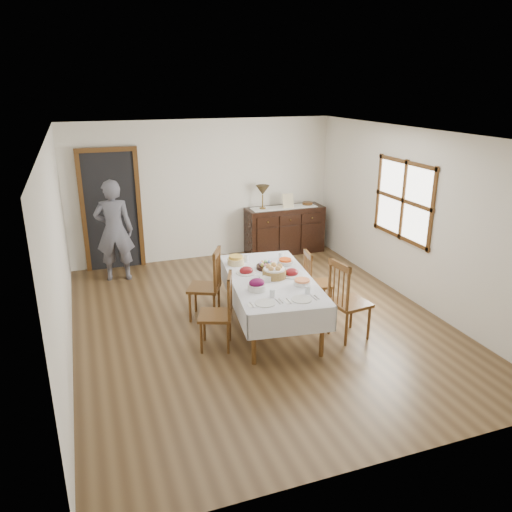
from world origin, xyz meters
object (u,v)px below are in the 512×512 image
object	(u,v)px
chair_right_near	(347,299)
person	(114,227)
dining_table	(271,284)
chair_right_far	(315,281)
chair_left_far	(208,284)
sideboard	(285,230)
chair_left_near	(219,311)
table_lamp	(263,191)

from	to	relation	value
chair_right_near	person	size ratio (longest dim) A/B	0.59
dining_table	chair_right_far	xyz separation A→B (m)	(0.82, 0.30, -0.18)
chair_left_far	chair_right_far	distance (m)	1.58
dining_table	chair_right_far	world-z (taller)	chair_right_far
dining_table	sideboard	bearing A→B (deg)	71.29
dining_table	chair_left_near	size ratio (longest dim) A/B	2.27
sideboard	person	world-z (taller)	person
chair_right_near	table_lamp	world-z (taller)	table_lamp
dining_table	chair_left_far	size ratio (longest dim) A/B	2.18
chair_right_far	table_lamp	xyz separation A→B (m)	(0.15, 2.63, 0.81)
dining_table	chair_left_near	xyz separation A→B (m)	(-0.81, -0.31, -0.14)
dining_table	sideboard	size ratio (longest dim) A/B	1.47
chair_left_near	chair_right_near	bearing A→B (deg)	99.58
chair_left_near	sideboard	distance (m)	3.94
chair_right_far	table_lamp	distance (m)	2.76
chair_left_far	table_lamp	xyz separation A→B (m)	(1.70, 2.36, 0.75)
chair_right_near	table_lamp	size ratio (longest dim) A/B	2.36
chair_right_far	sideboard	distance (m)	2.69
chair_left_far	sideboard	size ratio (longest dim) A/B	0.67
chair_left_near	chair_right_far	xyz separation A→B (m)	(1.63, 0.61, -0.04)
dining_table	sideboard	distance (m)	3.26
chair_right_far	table_lamp	world-z (taller)	table_lamp
chair_right_near	chair_right_far	size ratio (longest dim) A/B	1.20
chair_left_near	chair_right_far	distance (m)	1.74
chair_left_near	chair_right_near	distance (m)	1.66
chair_left_far	chair_right_far	world-z (taller)	chair_left_far
person	table_lamp	bearing A→B (deg)	-163.51
chair_left_far	table_lamp	size ratio (longest dim) A/B	2.24
dining_table	sideboard	world-z (taller)	sideboard
chair_left_far	table_lamp	world-z (taller)	table_lamp
dining_table	chair_right_far	distance (m)	0.89
sideboard	chair_left_far	bearing A→B (deg)	-132.57
chair_left_far	table_lamp	bearing A→B (deg)	170.25
dining_table	table_lamp	bearing A→B (deg)	79.09
person	chair_left_far	bearing A→B (deg)	127.55
dining_table	chair_right_near	size ratio (longest dim) A/B	2.07
chair_left_near	sideboard	world-z (taller)	chair_left_near
chair_right_near	person	xyz separation A→B (m)	(-2.64, 3.18, 0.38)
sideboard	chair_right_near	bearing A→B (deg)	-99.83
chair_right_near	sideboard	xyz separation A→B (m)	(0.61, 3.55, -0.09)
person	table_lamp	distance (m)	2.84
chair_left_far	chair_right_near	distance (m)	1.95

